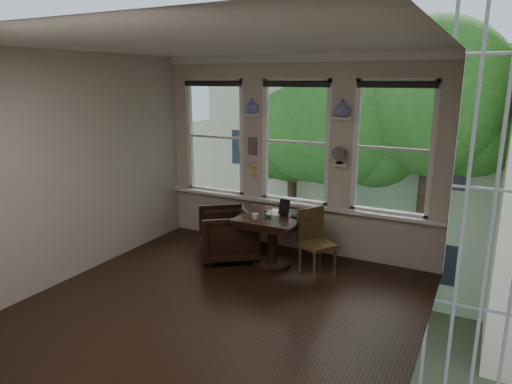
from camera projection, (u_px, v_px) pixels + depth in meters
The scene contains 25 objects.
ground at pixel (222, 306), 5.46m from camera, with size 4.50×4.50×0.00m, color black.
ceiling at pixel (216, 43), 4.74m from camera, with size 4.50×4.50×0.00m, color silver.
wall_back at pixel (296, 155), 7.04m from camera, with size 4.50×4.50×0.00m, color #BAAD9E.
wall_front at pixel (47, 248), 3.16m from camera, with size 4.50×4.50×0.00m, color #BAAD9E.
wall_left at pixel (76, 167), 6.10m from camera, with size 4.50×4.50×0.00m, color #BAAD9E.
wall_right at pixel (432, 210), 4.09m from camera, with size 4.50×4.50×0.00m, color #BAAD9E.
window_left at pixel (216, 137), 7.64m from camera, with size 1.10×0.12×1.90m, color white, non-canonical shape.
window_center at pixel (297, 142), 6.99m from camera, with size 1.10×0.12×1.90m, color white, non-canonical shape.
window_right at pixel (393, 149), 6.34m from camera, with size 1.10×0.12×1.90m, color white, non-canonical shape.
shelf_left at pixel (252, 115), 7.13m from camera, with size 0.26×0.16×0.03m, color white.
shelf_right at pixel (342, 118), 6.48m from camera, with size 0.26×0.16×0.03m, color white.
intercom at pixel (253, 146), 7.28m from camera, with size 0.14×0.06×0.28m, color #59544F.
sticky_notes at pixel (253, 168), 7.36m from camera, with size 0.16×0.01×0.24m, color pink, non-canonical shape.
desk_fan at pixel (340, 158), 6.60m from camera, with size 0.20×0.20×0.24m, color #59544F, non-canonical shape.
vase_left at pixel (252, 106), 7.10m from camera, with size 0.24×0.24×0.25m, color silver.
vase_right at pixel (342, 108), 6.45m from camera, with size 0.24×0.24×0.25m, color silver.
table at pixel (272, 241), 6.57m from camera, with size 0.90×0.90×0.75m, color black, non-canonical shape.
armchair_left at pixel (228, 234), 6.83m from camera, with size 0.82×0.84×0.77m, color black.
cushion_red at pixel (228, 230), 6.81m from camera, with size 0.45×0.45×0.06m, color maroon.
side_chair_right at pixel (318, 244), 6.20m from camera, with size 0.42×0.42×0.92m, color #4A341A, non-canonical shape.
laptop at pixel (298, 218), 6.35m from camera, with size 0.35×0.22×0.03m, color black.
mug at pixel (255, 216), 6.30m from camera, with size 0.09×0.09×0.09m, color white.
drinking_glass at pixel (268, 214), 6.39m from camera, with size 0.12×0.12×0.09m, color white.
tablet at pixel (284, 207), 6.53m from camera, with size 0.16×0.02×0.22m, color black.
papers at pixel (276, 212), 6.65m from camera, with size 0.22×0.30×0.00m, color silver.
Camera 1 is at (2.66, -4.22, 2.64)m, focal length 32.00 mm.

